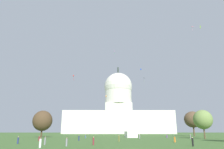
{
  "coord_description": "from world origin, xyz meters",
  "views": [
    {
      "loc": [
        -4.25,
        -34.16,
        2.84
      ],
      "look_at": [
        -3.55,
        70.4,
        31.55
      ],
      "focal_mm": 33.1,
      "sensor_mm": 36.0,
      "label": 1
    }
  ],
  "objects_px": {
    "person_white_edge_west": "(40,143)",
    "kite_white_high": "(118,91)",
    "person_navy_edge_east": "(79,138)",
    "kite_pink_high": "(192,28)",
    "tree_east_far": "(203,120)",
    "person_purple_back_left": "(167,136)",
    "kite_magenta_high": "(114,52)",
    "person_grey_mid_right": "(140,137)",
    "kite_lime_high": "(200,27)",
    "person_maroon_mid_left": "(39,139)",
    "person_orange_near_tree_west": "(175,140)",
    "capitol_building": "(118,110)",
    "person_grey_deep_crowd": "(67,142)",
    "person_grey_back_center": "(190,137)",
    "kite_orange_high": "(106,96)",
    "person_denim_lawn_far_right": "(86,136)",
    "tree_west_mid": "(43,121)",
    "person_black_near_tent": "(193,142)",
    "kite_blue_high": "(141,69)",
    "kite_red_high": "(73,76)",
    "person_maroon_back_right": "(93,141)",
    "kite_black_high": "(144,79)",
    "tree_east_near": "(193,119)",
    "person_olive_front_center": "(119,139)",
    "person_navy_front_left": "(18,140)",
    "event_tent": "(131,131)"
  },
  "relations": [
    {
      "from": "tree_west_mid",
      "to": "kite_blue_high",
      "type": "distance_m",
      "value": 119.39
    },
    {
      "from": "person_black_near_tent",
      "to": "person_maroon_mid_left",
      "type": "distance_m",
      "value": 43.73
    },
    {
      "from": "kite_black_high",
      "to": "kite_magenta_high",
      "type": "height_order",
      "value": "kite_magenta_high"
    },
    {
      "from": "tree_west_mid",
      "to": "person_white_edge_west",
      "type": "xyz_separation_m",
      "value": [
        20.14,
        -62.72,
        -6.84
      ]
    },
    {
      "from": "person_grey_deep_crowd",
      "to": "person_denim_lawn_far_right",
      "type": "height_order",
      "value": "person_grey_deep_crowd"
    },
    {
      "from": "person_navy_front_left",
      "to": "person_white_edge_west",
      "type": "relative_size",
      "value": 0.97
    },
    {
      "from": "tree_east_near",
      "to": "person_orange_near_tree_west",
      "type": "relative_size",
      "value": 9.24
    },
    {
      "from": "event_tent",
      "to": "kite_pink_high",
      "type": "bearing_deg",
      "value": -1.08
    },
    {
      "from": "person_navy_edge_east",
      "to": "kite_pink_high",
      "type": "distance_m",
      "value": 84.85
    },
    {
      "from": "tree_east_far",
      "to": "person_maroon_mid_left",
      "type": "relative_size",
      "value": 7.38
    },
    {
      "from": "person_orange_near_tree_west",
      "to": "person_maroon_mid_left",
      "type": "bearing_deg",
      "value": -98.66
    },
    {
      "from": "kite_pink_high",
      "to": "kite_magenta_high",
      "type": "xyz_separation_m",
      "value": [
        -41.21,
        37.59,
        1.09
      ]
    },
    {
      "from": "kite_black_high",
      "to": "kite_magenta_high",
      "type": "distance_m",
      "value": 28.49
    },
    {
      "from": "person_grey_mid_right",
      "to": "kite_lime_high",
      "type": "xyz_separation_m",
      "value": [
        21.35,
        -15.4,
        38.54
      ]
    },
    {
      "from": "person_olive_front_center",
      "to": "person_grey_back_center",
      "type": "distance_m",
      "value": 36.11
    },
    {
      "from": "person_navy_front_left",
      "to": "kite_white_high",
      "type": "xyz_separation_m",
      "value": [
        28.35,
        143.84,
        38.65
      ]
    },
    {
      "from": "person_grey_back_center",
      "to": "kite_orange_high",
      "type": "bearing_deg",
      "value": -109.42
    },
    {
      "from": "person_black_near_tent",
      "to": "kite_blue_high",
      "type": "relative_size",
      "value": 1.35
    },
    {
      "from": "kite_orange_high",
      "to": "tree_west_mid",
      "type": "bearing_deg",
      "value": -115.55
    },
    {
      "from": "kite_pink_high",
      "to": "person_grey_deep_crowd",
      "type": "bearing_deg",
      "value": 30.67
    },
    {
      "from": "person_white_edge_west",
      "to": "kite_white_high",
      "type": "distance_m",
      "value": 161.48
    },
    {
      "from": "tree_west_mid",
      "to": "kite_red_high",
      "type": "relative_size",
      "value": 2.96
    },
    {
      "from": "person_orange_near_tree_west",
      "to": "kite_magenta_high",
      "type": "xyz_separation_m",
      "value": [
        -14.27,
        81.27,
        57.1
      ]
    },
    {
      "from": "person_denim_lawn_far_right",
      "to": "kite_lime_high",
      "type": "height_order",
      "value": "kite_lime_high"
    },
    {
      "from": "capitol_building",
      "to": "kite_red_high",
      "type": "distance_m",
      "value": 95.32
    },
    {
      "from": "person_grey_back_center",
      "to": "kite_red_high",
      "type": "height_order",
      "value": "kite_red_high"
    },
    {
      "from": "person_maroon_mid_left",
      "to": "kite_black_high",
      "type": "height_order",
      "value": "kite_black_high"
    },
    {
      "from": "person_white_edge_west",
      "to": "person_orange_near_tree_west",
      "type": "distance_m",
      "value": 34.59
    },
    {
      "from": "person_maroon_mid_left",
      "to": "person_maroon_back_right",
      "type": "bearing_deg",
      "value": -59.88
    },
    {
      "from": "person_maroon_mid_left",
      "to": "person_navy_edge_east",
      "type": "relative_size",
      "value": 0.9
    },
    {
      "from": "person_maroon_back_right",
      "to": "person_grey_back_center",
      "type": "xyz_separation_m",
      "value": [
        34.6,
        37.58,
        -0.05
      ]
    },
    {
      "from": "person_white_edge_west",
      "to": "person_orange_near_tree_west",
      "type": "relative_size",
      "value": 1.13
    },
    {
      "from": "person_denim_lawn_far_right",
      "to": "kite_white_high",
      "type": "xyz_separation_m",
      "value": [
        17.06,
        107.06,
        38.68
      ]
    },
    {
      "from": "person_grey_mid_right",
      "to": "kite_black_high",
      "type": "xyz_separation_m",
      "value": [
        12.0,
        57.07,
        37.35
      ]
    },
    {
      "from": "person_denim_lawn_far_right",
      "to": "kite_pink_high",
      "type": "height_order",
      "value": "kite_pink_high"
    },
    {
      "from": "tree_east_far",
      "to": "kite_white_high",
      "type": "height_order",
      "value": "kite_white_high"
    },
    {
      "from": "person_grey_back_center",
      "to": "kite_white_high",
      "type": "distance_m",
      "value": 119.72
    },
    {
      "from": "capitol_building",
      "to": "kite_white_high",
      "type": "bearing_deg",
      "value": -92.71
    },
    {
      "from": "person_navy_edge_east",
      "to": "person_navy_front_left",
      "type": "bearing_deg",
      "value": -76.99
    },
    {
      "from": "person_black_near_tent",
      "to": "kite_white_high",
      "type": "height_order",
      "value": "kite_white_high"
    },
    {
      "from": "kite_orange_high",
      "to": "kite_pink_high",
      "type": "relative_size",
      "value": 1.75
    },
    {
      "from": "person_purple_back_left",
      "to": "kite_magenta_high",
      "type": "bearing_deg",
      "value": -134.83
    },
    {
      "from": "tree_east_far",
      "to": "person_grey_back_center",
      "type": "relative_size",
      "value": 6.72
    },
    {
      "from": "person_white_edge_west",
      "to": "kite_magenta_high",
      "type": "distance_m",
      "value": 115.77
    },
    {
      "from": "event_tent",
      "to": "kite_red_high",
      "type": "distance_m",
      "value": 67.84
    },
    {
      "from": "person_denim_lawn_far_right",
      "to": "tree_west_mid",
      "type": "bearing_deg",
      "value": -101.36
    },
    {
      "from": "capitol_building",
      "to": "tree_west_mid",
      "type": "relative_size",
      "value": 9.45
    },
    {
      "from": "kite_orange_high",
      "to": "kite_lime_high",
      "type": "xyz_separation_m",
      "value": [
        36.96,
        -134.56,
        3.27
      ]
    },
    {
      "from": "person_grey_back_center",
      "to": "person_denim_lawn_far_right",
      "type": "xyz_separation_m",
      "value": [
        -41.1,
        3.66,
        -0.0
      ]
    },
    {
      "from": "person_navy_edge_east",
      "to": "kite_white_high",
      "type": "relative_size",
      "value": 0.49
    }
  ]
}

